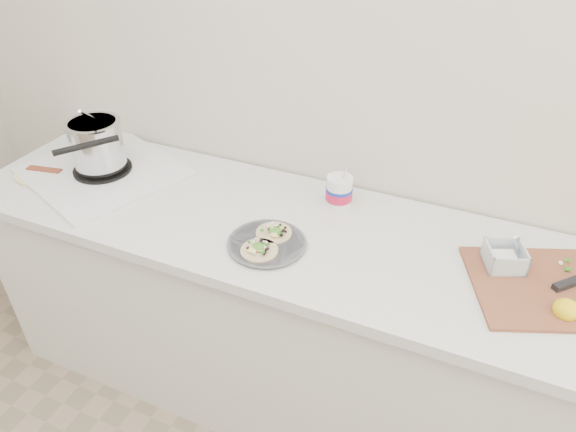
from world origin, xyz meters
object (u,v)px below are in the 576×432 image
at_px(stove, 99,154).
at_px(taco_plate, 267,241).
at_px(tub, 340,189).
at_px(cutboard, 557,281).
at_px(bacon_plate, 45,172).

distance_m(stove, taco_plate, 0.80).
height_order(stove, taco_plate, stove).
height_order(tub, cutboard, tub).
bearing_deg(bacon_plate, tub, 12.51).
xyz_separation_m(stove, tub, (0.92, 0.16, -0.02)).
bearing_deg(bacon_plate, taco_plate, -3.69).
height_order(taco_plate, bacon_plate, taco_plate).
relative_size(stove, tub, 3.25).
relative_size(taco_plate, cutboard, 0.43).
distance_m(taco_plate, tub, 0.35).
relative_size(stove, taco_plate, 2.73).
distance_m(stove, cutboard, 1.63).
distance_m(taco_plate, cutboard, 0.86).
bearing_deg(tub, stove, -170.11).
bearing_deg(taco_plate, stove, 168.81).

